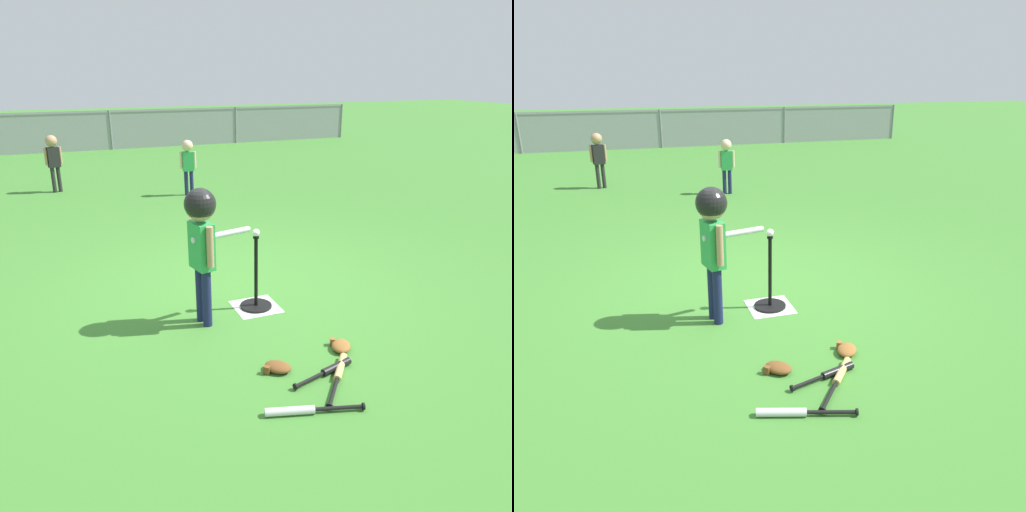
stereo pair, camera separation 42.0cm
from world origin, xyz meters
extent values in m
plane|color=#3D7A2D|center=(0.00, 0.00, 0.00)|extent=(60.00, 60.00, 0.00)
cube|color=white|center=(-0.02, -0.54, 0.00)|extent=(0.44, 0.44, 0.01)
cylinder|color=black|center=(-0.02, -0.54, 0.01)|extent=(0.32, 0.32, 0.03)
cylinder|color=black|center=(-0.02, -0.54, 0.39)|extent=(0.04, 0.04, 0.73)
cylinder|color=black|center=(-0.02, -0.54, 0.74)|extent=(0.06, 0.06, 0.02)
sphere|color=white|center=(-0.02, -0.54, 0.79)|extent=(0.07, 0.07, 0.07)
cylinder|color=#191E4C|center=(-0.61, -0.61, 0.28)|extent=(0.09, 0.09, 0.56)
cylinder|color=#191E4C|center=(-0.59, -0.73, 0.28)|extent=(0.09, 0.09, 0.56)
cube|color=green|center=(-0.60, -0.67, 0.77)|extent=(0.20, 0.27, 0.43)
cylinder|color=tan|center=(-0.63, -0.52, 0.80)|extent=(0.06, 0.06, 0.37)
cylinder|color=tan|center=(-0.57, -0.82, 0.80)|extent=(0.06, 0.06, 0.37)
sphere|color=tan|center=(-0.60, -0.67, 1.12)|extent=(0.25, 0.25, 0.25)
sphere|color=black|center=(-0.60, -0.67, 1.15)|extent=(0.28, 0.28, 0.28)
cylinder|color=silver|center=(-0.40, -0.62, 0.84)|extent=(0.60, 0.19, 0.06)
cylinder|color=#262626|center=(-1.67, 5.71, 0.25)|extent=(0.08, 0.08, 0.49)
cylinder|color=#262626|center=(-1.77, 5.68, 0.25)|extent=(0.08, 0.08, 0.49)
cube|color=black|center=(-1.72, 5.70, 0.68)|extent=(0.24, 0.18, 0.38)
cylinder|color=tan|center=(-1.59, 5.73, 0.71)|extent=(0.05, 0.05, 0.33)
cylinder|color=tan|center=(-1.85, 5.66, 0.71)|extent=(0.05, 0.05, 0.33)
sphere|color=tan|center=(-1.72, 5.70, 0.99)|extent=(0.22, 0.22, 0.22)
cylinder|color=#191E4C|center=(0.68, 4.47, 0.23)|extent=(0.07, 0.07, 0.46)
cylinder|color=#191E4C|center=(0.57, 4.49, 0.23)|extent=(0.07, 0.07, 0.46)
cube|color=green|center=(0.63, 4.48, 0.64)|extent=(0.22, 0.15, 0.36)
cylinder|color=beige|center=(0.75, 4.46, 0.67)|extent=(0.05, 0.05, 0.31)
cylinder|color=beige|center=(0.50, 4.50, 0.67)|extent=(0.05, 0.05, 0.31)
sphere|color=beige|center=(0.63, 4.48, 0.94)|extent=(0.21, 0.21, 0.21)
cylinder|color=silver|center=(-0.44, -2.19, 0.03)|extent=(0.35, 0.16, 0.06)
cylinder|color=black|center=(-0.11, -2.29, 0.03)|extent=(0.34, 0.13, 0.03)
cylinder|color=black|center=(0.06, -2.34, 0.03)|extent=(0.03, 0.05, 0.05)
cylinder|color=#DBB266|center=(0.17, -1.85, 0.03)|extent=(0.27, 0.31, 0.06)
cylinder|color=black|center=(-0.05, -2.12, 0.03)|extent=(0.24, 0.29, 0.03)
cylinder|color=black|center=(-0.16, -2.25, 0.03)|extent=(0.05, 0.04, 0.05)
cylinder|color=black|center=(0.14, -1.83, 0.03)|extent=(0.30, 0.14, 0.06)
cylinder|color=black|center=(-0.14, -1.91, 0.03)|extent=(0.29, 0.11, 0.03)
cylinder|color=black|center=(-0.28, -1.95, 0.03)|extent=(0.03, 0.05, 0.05)
ellipsoid|color=brown|center=(-0.29, -1.67, 0.04)|extent=(0.27, 0.27, 0.07)
cube|color=brown|center=(-0.39, -1.67, 0.04)|extent=(0.06, 0.06, 0.06)
ellipsoid|color=brown|center=(0.34, -1.58, 0.04)|extent=(0.25, 0.27, 0.07)
cube|color=brown|center=(0.31, -1.48, 0.04)|extent=(0.06, 0.06, 0.06)
cylinder|color=slate|center=(-4.00, 11.16, 0.57)|extent=(0.06, 0.06, 1.15)
cylinder|color=slate|center=(0.00, 11.16, 0.57)|extent=(0.06, 0.06, 1.15)
cylinder|color=slate|center=(4.00, 11.16, 0.57)|extent=(0.06, 0.06, 1.15)
cylinder|color=slate|center=(8.00, 11.16, 0.57)|extent=(0.06, 0.06, 1.15)
cube|color=gray|center=(0.00, 11.16, 1.09)|extent=(16.00, 0.03, 0.03)
cube|color=gray|center=(0.00, 11.16, 0.57)|extent=(16.00, 0.01, 1.15)
camera|label=1|loc=(-1.74, -4.78, 2.24)|focal=35.15mm
camera|label=2|loc=(-1.34, -4.92, 2.24)|focal=35.15mm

